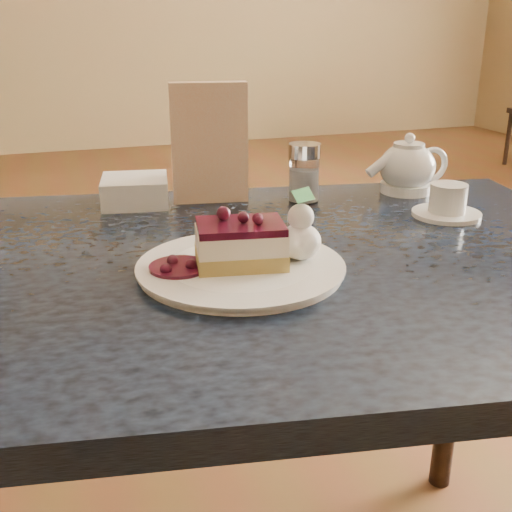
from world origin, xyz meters
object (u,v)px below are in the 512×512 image
object	(u,v)px
tea_set	(414,175)
dessert_plate	(241,268)
cheesecake_slice	(241,244)
main_table	(237,308)

from	to	relation	value
tea_set	dessert_plate	bearing A→B (deg)	-148.34
cheesecake_slice	tea_set	distance (m)	0.54
main_table	tea_set	bearing A→B (deg)	36.82
dessert_plate	tea_set	size ratio (longest dim) A/B	1.00
main_table	tea_set	xyz separation A→B (m)	(0.45, 0.23, 0.13)
main_table	cheesecake_slice	distance (m)	0.14
cheesecake_slice	tea_set	xyz separation A→B (m)	(0.46, 0.28, 0.00)
dessert_plate	cheesecake_slice	distance (m)	0.04
dessert_plate	tea_set	distance (m)	0.54
tea_set	cheesecake_slice	bearing A→B (deg)	-148.34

